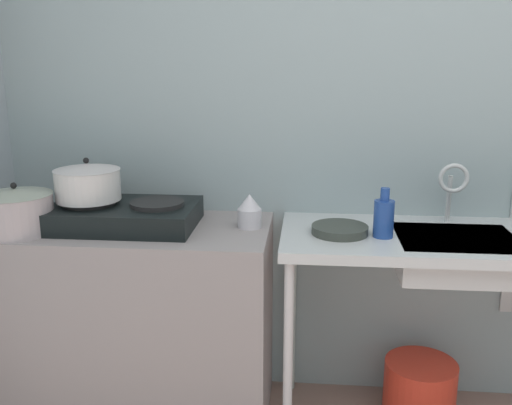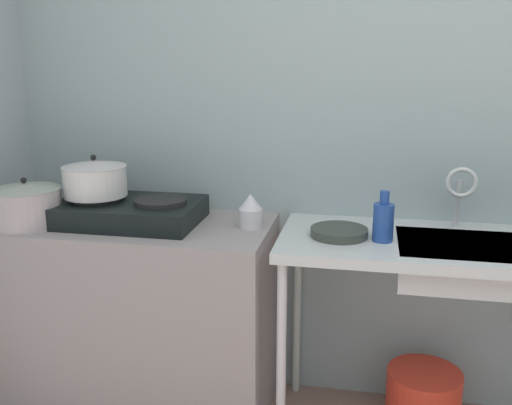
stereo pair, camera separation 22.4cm
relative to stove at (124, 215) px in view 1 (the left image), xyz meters
name	(u,v)px [view 1 (the left image)]	position (x,y,z in m)	size (l,w,h in m)	color
wall_back	(450,89)	(1.32, 0.32, 0.48)	(4.61, 0.10, 2.74)	#8FA2A3
counter_concrete	(132,321)	(0.01, 0.00, -0.47)	(1.15, 0.54, 0.84)	gray
counter_sink	(465,253)	(1.35, 0.00, -0.12)	(1.42, 0.54, 0.84)	#BBC0C0
stove	(124,215)	(0.00, 0.00, 0.00)	(0.58, 0.38, 0.11)	black
pot_on_left_burner	(88,182)	(-0.14, 0.00, 0.13)	(0.26, 0.26, 0.17)	silver
pot_beside_stove	(16,211)	(-0.38, -0.12, 0.04)	(0.28, 0.28, 0.20)	#A69A9C
percolator	(249,211)	(0.51, 0.03, 0.02)	(0.10, 0.10, 0.14)	silver
sink_basin	(455,254)	(1.30, -0.03, -0.12)	(0.45, 0.37, 0.14)	#BBC0C0
faucet	(453,183)	(1.32, 0.15, 0.12)	(0.12, 0.07, 0.25)	#BBC0C0
frying_pan	(340,230)	(0.86, -0.02, -0.03)	(0.22, 0.22, 0.03)	#343A33
bottle_by_sink	(384,217)	(1.02, -0.05, 0.03)	(0.08, 0.08, 0.19)	navy
bucket_on_floor	(419,391)	(1.23, 0.04, -0.76)	(0.30, 0.30, 0.26)	red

